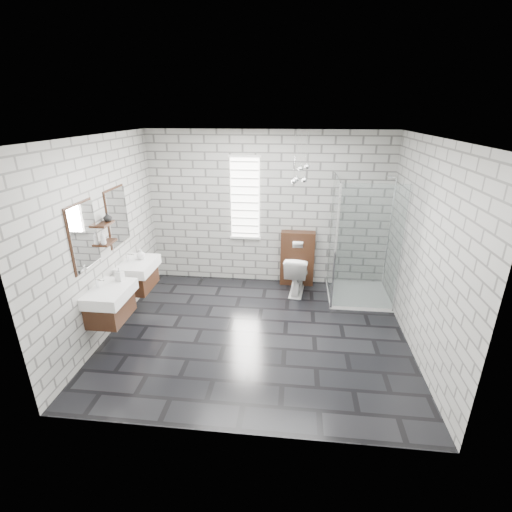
% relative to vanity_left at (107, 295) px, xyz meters
% --- Properties ---
extents(floor, '(4.20, 3.60, 0.02)m').
position_rel_vanity_left_xyz_m(floor, '(1.91, 0.48, -0.77)').
color(floor, black).
rests_on(floor, ground).
extents(ceiling, '(4.20, 3.60, 0.02)m').
position_rel_vanity_left_xyz_m(ceiling, '(1.91, 0.48, 1.95)').
color(ceiling, white).
rests_on(ceiling, wall_back).
extents(wall_back, '(4.20, 0.02, 2.70)m').
position_rel_vanity_left_xyz_m(wall_back, '(1.91, 2.29, 0.59)').
color(wall_back, '#A5A5A0').
rests_on(wall_back, floor).
extents(wall_front, '(4.20, 0.02, 2.70)m').
position_rel_vanity_left_xyz_m(wall_front, '(1.91, -1.33, 0.59)').
color(wall_front, '#A5A5A0').
rests_on(wall_front, floor).
extents(wall_left, '(0.02, 3.60, 2.70)m').
position_rel_vanity_left_xyz_m(wall_left, '(-0.20, 0.48, 0.59)').
color(wall_left, '#A5A5A0').
rests_on(wall_left, floor).
extents(wall_right, '(0.02, 3.60, 2.70)m').
position_rel_vanity_left_xyz_m(wall_right, '(4.02, 0.48, 0.59)').
color(wall_right, '#A5A5A0').
rests_on(wall_right, floor).
extents(vanity_left, '(0.47, 0.70, 1.57)m').
position_rel_vanity_left_xyz_m(vanity_left, '(0.00, 0.00, 0.00)').
color(vanity_left, '#3B2012').
rests_on(vanity_left, wall_left).
extents(vanity_right, '(0.47, 0.70, 1.57)m').
position_rel_vanity_left_xyz_m(vanity_right, '(0.00, 0.91, 0.00)').
color(vanity_right, '#3B2012').
rests_on(vanity_right, wall_left).
extents(shelf_lower, '(0.14, 0.30, 0.03)m').
position_rel_vanity_left_xyz_m(shelf_lower, '(-0.12, 0.43, 0.56)').
color(shelf_lower, '#3B2012').
rests_on(shelf_lower, wall_left).
extents(shelf_upper, '(0.14, 0.30, 0.03)m').
position_rel_vanity_left_xyz_m(shelf_upper, '(-0.12, 0.43, 0.82)').
color(shelf_upper, '#3B2012').
rests_on(shelf_upper, wall_left).
extents(window, '(0.56, 0.05, 1.48)m').
position_rel_vanity_left_xyz_m(window, '(1.51, 2.26, 0.79)').
color(window, white).
rests_on(window, wall_back).
extents(cistern_panel, '(0.60, 0.20, 1.00)m').
position_rel_vanity_left_xyz_m(cistern_panel, '(2.46, 2.18, -0.26)').
color(cistern_panel, '#3B2012').
rests_on(cistern_panel, floor).
extents(flush_plate, '(0.18, 0.01, 0.12)m').
position_rel_vanity_left_xyz_m(flush_plate, '(2.46, 2.08, 0.04)').
color(flush_plate, silver).
rests_on(flush_plate, cistern_panel).
extents(shower_enclosure, '(1.00, 1.00, 2.03)m').
position_rel_vanity_left_xyz_m(shower_enclosure, '(3.41, 1.66, -0.25)').
color(shower_enclosure, white).
rests_on(shower_enclosure, floor).
extents(pendant_cluster, '(0.28, 0.28, 0.79)m').
position_rel_vanity_left_xyz_m(pendant_cluster, '(2.45, 1.86, 1.29)').
color(pendant_cluster, silver).
rests_on(pendant_cluster, ceiling).
extents(toilet, '(0.46, 0.72, 0.70)m').
position_rel_vanity_left_xyz_m(toilet, '(2.46, 1.83, -0.41)').
color(toilet, white).
rests_on(toilet, floor).
extents(soap_bottle_a, '(0.11, 0.11, 0.20)m').
position_rel_vanity_left_xyz_m(soap_bottle_a, '(0.08, 0.24, 0.19)').
color(soap_bottle_a, '#B2B2B2').
rests_on(soap_bottle_a, vanity_left).
extents(soap_bottle_b, '(0.16, 0.16, 0.17)m').
position_rel_vanity_left_xyz_m(soap_bottle_b, '(0.06, 1.01, 0.18)').
color(soap_bottle_b, '#B2B2B2').
rests_on(soap_bottle_b, vanity_right).
extents(soap_bottle_c, '(0.08, 0.09, 0.18)m').
position_rel_vanity_left_xyz_m(soap_bottle_c, '(-0.11, 0.31, 0.67)').
color(soap_bottle_c, '#B2B2B2').
rests_on(soap_bottle_c, shelf_lower).
extents(vase, '(0.12, 0.12, 0.12)m').
position_rel_vanity_left_xyz_m(vase, '(-0.11, 0.51, 0.90)').
color(vase, '#B2B2B2').
rests_on(vase, shelf_upper).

